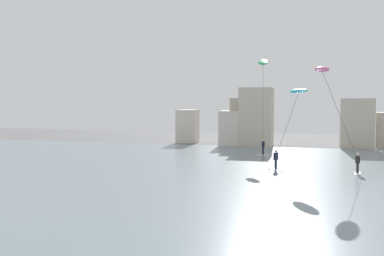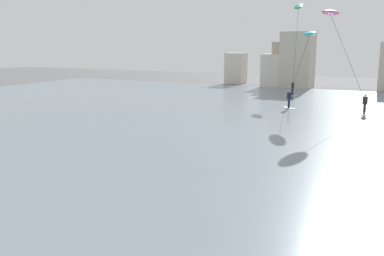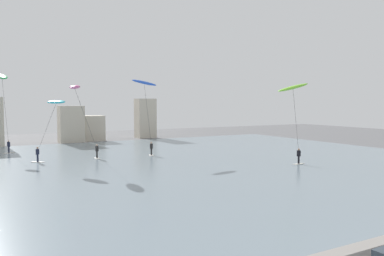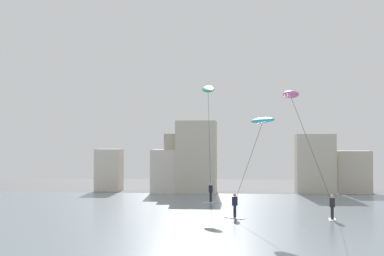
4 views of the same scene
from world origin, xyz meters
name	(u,v)px [view 4 (image 4 of 4)]	position (x,y,z in m)	size (l,w,h in m)	color
water_bay	(271,238)	(0.00, 30.25, 0.05)	(84.00, 52.00, 0.10)	slate
far_shore_buildings	(255,163)	(-0.16, 58.47, 3.03)	(38.41, 6.01, 7.31)	beige
kitesurfer_pink	(295,106)	(1.80, 35.60, 7.43)	(3.77, 4.39, 8.25)	silver
kitesurfer_green	(208,99)	(-4.45, 49.87, 9.00)	(1.98, 4.72, 10.44)	silver
kitesurfer_cyan	(260,129)	(-0.36, 36.58, 5.99)	(3.54, 3.55, 6.69)	silver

